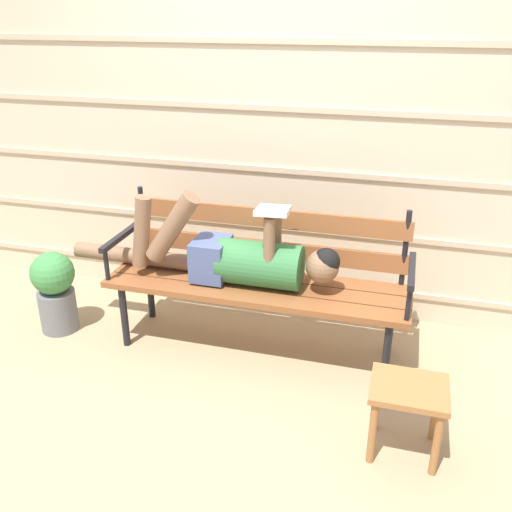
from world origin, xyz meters
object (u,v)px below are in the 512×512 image
at_px(reclining_person, 235,256).
at_px(potted_plant, 55,289).
at_px(park_bench, 259,272).
at_px(footstool, 408,401).

bearing_deg(reclining_person, potted_plant, -173.82).
bearing_deg(park_bench, footstool, -38.49).
bearing_deg(reclining_person, footstool, -32.19).
relative_size(park_bench, footstool, 4.86).
distance_m(reclining_person, potted_plant, 1.22).
bearing_deg(park_bench, potted_plant, -171.35).
height_order(reclining_person, footstool, reclining_person).
xyz_separation_m(park_bench, potted_plant, (-1.30, -0.20, -0.20)).
relative_size(footstool, potted_plant, 0.68).
xyz_separation_m(park_bench, footstool, (0.90, -0.72, -0.21)).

